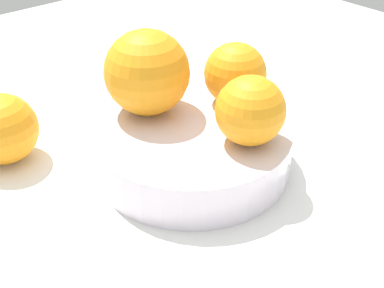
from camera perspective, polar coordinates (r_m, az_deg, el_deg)
The scene contains 6 objects.
ground_plane at distance 51.85cm, azimuth -0.00°, elevation -3.35°, with size 110.00×110.00×2.00cm, color white.
fruit_bowl at distance 50.08cm, azimuth -0.00°, elevation -0.53°, with size 19.00×19.00×4.36cm.
orange_in_bowl_0 at distance 45.69cm, azimuth 6.46°, elevation 3.68°, with size 6.31×6.31×6.31cm, color orange.
orange_in_bowl_1 at distance 50.14cm, azimuth -4.99°, elevation 7.89°, with size 8.36×8.36×8.36cm, color orange.
orange_in_bowl_2 at distance 52.24cm, azimuth 4.78°, elevation 7.74°, with size 6.32×6.32×6.32cm, color orange.
orange_loose_0 at distance 53.72cm, azimuth -20.22°, elevation 1.58°, with size 7.05×7.05×7.05cm, color orange.
Camera 1 is at (-27.31, -31.45, 29.87)cm, focal length 48.33 mm.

